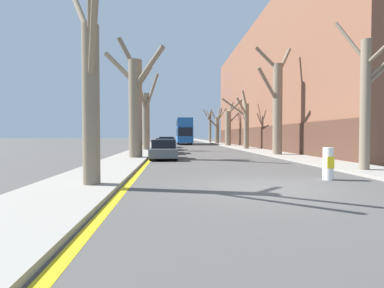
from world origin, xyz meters
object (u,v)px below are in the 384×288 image
Objects in this scene: street_tree_right_2 at (245,121)px; traffic_bollard at (328,164)px; street_tree_right_0 at (369,96)px; parked_car_3 at (167,142)px; parked_car_0 at (164,150)px; street_tree_right_1 at (277,105)px; street_tree_left_2 at (146,118)px; street_tree_right_3 at (229,126)px; street_tree_right_4 at (217,127)px; parked_car_1 at (166,146)px; parked_car_2 at (167,144)px; double_decker_bus at (184,130)px; street_tree_left_0 at (91,92)px; street_tree_right_5 at (210,125)px; street_tree_left_1 at (135,102)px.

street_tree_right_2 is 5.93× the size of traffic_bollard.
street_tree_right_0 reaches higher than parked_car_3.
street_tree_right_2 is at bearing 55.61° from parked_car_0.
street_tree_right_1 is 9.97m from street_tree_right_2.
street_tree_right_1 reaches higher than street_tree_left_2.
street_tree_right_3 is 5.97× the size of traffic_bollard.
street_tree_right_2 is 0.97× the size of street_tree_right_4.
street_tree_right_1 is at bearing -90.19° from street_tree_right_2.
street_tree_right_0 is at bearing -58.09° from parked_car_1.
parked_car_3 is at bearing 90.00° from parked_car_2.
double_decker_bus is 32.61m from parked_car_0.
street_tree_right_0 is (10.60, 2.99, 0.39)m from street_tree_left_0.
double_decker_bus reaches higher than parked_car_2.
street_tree_left_2 is 34.00m from street_tree_right_5.
street_tree_left_2 is at bearing 141.41° from street_tree_right_1.
street_tree_right_5 is 12.37m from double_decker_bus.
street_tree_right_1 is (10.38, 2.29, 0.12)m from street_tree_left_1.
parked_car_2 is 6.45m from parked_car_3.
street_tree_right_0 is 0.97× the size of street_tree_right_2.
parked_car_3 is at bearing -109.60° from street_tree_right_5.
street_tree_right_5 is at bearing 74.27° from parked_car_2.
parked_car_1 is (-8.66, -26.61, -2.45)m from street_tree_right_4.
street_tree_left_0 is 0.91× the size of street_tree_right_5.
parked_car_1 is at bearing -66.66° from street_tree_left_2.
street_tree_right_0 is 22.08m from parked_car_2.
street_tree_left_2 reaches higher than double_decker_bus.
double_decker_bus is (4.58, 43.19, -0.38)m from street_tree_left_0.
parked_car_3 is (-2.70, -13.63, -1.82)m from double_decker_bus.
street_tree_left_1 is at bearing 142.93° from street_tree_right_0.
double_decker_bus is 14.01m from parked_car_3.
street_tree_right_5 reaches higher than street_tree_right_3.
street_tree_left_0 is 1.44× the size of parked_car_1.
parked_car_3 is (-8.68, -24.39, -3.03)m from street_tree_right_5.
parked_car_0 is (1.87, -0.25, -3.12)m from street_tree_left_1.
traffic_bollard is (-2.51, -12.13, -3.28)m from street_tree_right_1.
street_tree_left_2 is 1.80× the size of parked_car_3.
street_tree_right_4 is at bearing 71.97° from parked_car_1.
street_tree_left_1 is 12.99m from traffic_bollard.
street_tree_right_1 is at bearing 16.60° from parked_car_0.
street_tree_left_1 is at bearing -107.34° from parked_car_1.
street_tree_right_4 is 6.01m from double_decker_bus.
street_tree_left_2 reaches higher than parked_car_3.
street_tree_left_0 is 1.52× the size of parked_car_3.
street_tree_right_3 is 13.71m from parked_car_2.
street_tree_left_0 is at bearing -171.74° from traffic_bollard.
street_tree_right_0 is at bearing -66.58° from parked_car_2.
street_tree_left_0 is at bearing -89.62° from street_tree_left_2.
parked_car_3 reaches higher than traffic_bollard.
street_tree_right_3 reaches higher than double_decker_bus.
parked_car_0 is at bearing -104.77° from street_tree_right_4.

